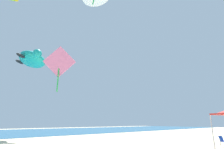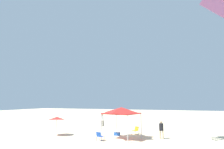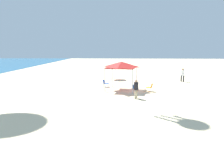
{
  "view_description": "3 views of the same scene",
  "coord_description": "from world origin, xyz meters",
  "px_view_note": "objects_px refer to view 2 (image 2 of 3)",
  "views": [
    {
      "loc": [
        -16.22,
        0.15,
        1.86
      ],
      "look_at": [
        -2.94,
        14.7,
        7.28
      ],
      "focal_mm": 27.87,
      "sensor_mm": 36.0,
      "label": 1
    },
    {
      "loc": [
        -7.73,
        21.79,
        3.61
      ],
      "look_at": [
        -2.94,
        9.42,
        5.41
      ],
      "focal_mm": 31.5,
      "sensor_mm": 36.0,
      "label": 2
    },
    {
      "loc": [
        -22.61,
        3.09,
        4.46
      ],
      "look_at": [
        -1.69,
        4.09,
        1.66
      ],
      "focal_mm": 32.42,
      "sensor_mm": 36.0,
      "label": 3
    }
  ],
  "objects_px": {
    "folding_chair_left_of_tent": "(100,136)",
    "cooler_box": "(117,134)",
    "canopy_tent": "(121,111)",
    "folding_chair_facing_ocean": "(136,130)",
    "person_far_stroller": "(161,128)",
    "beach_umbrella": "(57,118)",
    "person_kite_handler": "(102,119)"
  },
  "relations": [
    {
      "from": "folding_chair_left_of_tent",
      "to": "cooler_box",
      "type": "height_order",
      "value": "folding_chair_left_of_tent"
    },
    {
      "from": "canopy_tent",
      "to": "cooler_box",
      "type": "xyz_separation_m",
      "value": [
        1.0,
        -1.45,
        -2.46
      ]
    },
    {
      "from": "canopy_tent",
      "to": "folding_chair_facing_ocean",
      "type": "distance_m",
      "value": 3.72
    },
    {
      "from": "person_far_stroller",
      "to": "beach_umbrella",
      "type": "bearing_deg",
      "value": -142.84
    },
    {
      "from": "beach_umbrella",
      "to": "cooler_box",
      "type": "xyz_separation_m",
      "value": [
        -6.03,
        -2.3,
        -1.57
      ]
    },
    {
      "from": "beach_umbrella",
      "to": "folding_chair_facing_ocean",
      "type": "distance_m",
      "value": 8.66
    },
    {
      "from": "cooler_box",
      "to": "canopy_tent",
      "type": "bearing_deg",
      "value": 124.54
    },
    {
      "from": "folding_chair_left_of_tent",
      "to": "canopy_tent",
      "type": "bearing_deg",
      "value": -118.16
    },
    {
      "from": "canopy_tent",
      "to": "person_far_stroller",
      "type": "relative_size",
      "value": 2.05
    },
    {
      "from": "folding_chair_left_of_tent",
      "to": "folding_chair_facing_ocean",
      "type": "height_order",
      "value": "same"
    },
    {
      "from": "beach_umbrella",
      "to": "folding_chair_facing_ocean",
      "type": "xyz_separation_m",
      "value": [
        -7.68,
        -3.79,
        -1.3
      ]
    },
    {
      "from": "beach_umbrella",
      "to": "canopy_tent",
      "type": "bearing_deg",
      "value": -173.05
    },
    {
      "from": "folding_chair_left_of_tent",
      "to": "person_far_stroller",
      "type": "distance_m",
      "value": 6.03
    },
    {
      "from": "folding_chair_facing_ocean",
      "to": "person_far_stroller",
      "type": "xyz_separation_m",
      "value": [
        -2.98,
        1.65,
        0.52
      ]
    },
    {
      "from": "beach_umbrella",
      "to": "folding_chair_facing_ocean",
      "type": "relative_size",
      "value": 2.51
    },
    {
      "from": "folding_chair_left_of_tent",
      "to": "folding_chair_facing_ocean",
      "type": "xyz_separation_m",
      "value": [
        -2.16,
        -4.77,
        0.0
      ]
    },
    {
      "from": "beach_umbrella",
      "to": "folding_chair_left_of_tent",
      "type": "distance_m",
      "value": 5.76
    },
    {
      "from": "canopy_tent",
      "to": "person_kite_handler",
      "type": "height_order",
      "value": "canopy_tent"
    },
    {
      "from": "person_kite_handler",
      "to": "person_far_stroller",
      "type": "relative_size",
      "value": 1.03
    },
    {
      "from": "canopy_tent",
      "to": "folding_chair_facing_ocean",
      "type": "height_order",
      "value": "canopy_tent"
    },
    {
      "from": "person_kite_handler",
      "to": "cooler_box",
      "type": "bearing_deg",
      "value": -110.28
    },
    {
      "from": "folding_chair_facing_ocean",
      "to": "cooler_box",
      "type": "xyz_separation_m",
      "value": [
        1.65,
        1.49,
        -0.27
      ]
    },
    {
      "from": "cooler_box",
      "to": "person_kite_handler",
      "type": "distance_m",
      "value": 8.11
    },
    {
      "from": "cooler_box",
      "to": "person_kite_handler",
      "type": "relative_size",
      "value": 0.37
    },
    {
      "from": "canopy_tent",
      "to": "beach_umbrella",
      "type": "distance_m",
      "value": 7.13
    },
    {
      "from": "folding_chair_left_of_tent",
      "to": "person_kite_handler",
      "type": "relative_size",
      "value": 0.47
    },
    {
      "from": "canopy_tent",
      "to": "person_kite_handler",
      "type": "bearing_deg",
      "value": -54.91
    },
    {
      "from": "folding_chair_left_of_tent",
      "to": "cooler_box",
      "type": "distance_m",
      "value": 3.34
    },
    {
      "from": "canopy_tent",
      "to": "beach_umbrella",
      "type": "bearing_deg",
      "value": 6.95
    },
    {
      "from": "canopy_tent",
      "to": "folding_chair_facing_ocean",
      "type": "xyz_separation_m",
      "value": [
        -0.66,
        -2.93,
        -2.19
      ]
    },
    {
      "from": "folding_chair_left_of_tent",
      "to": "person_kite_handler",
      "type": "height_order",
      "value": "person_kite_handler"
    },
    {
      "from": "canopy_tent",
      "to": "person_kite_handler",
      "type": "xyz_separation_m",
      "value": [
        5.64,
        -8.03,
        -1.63
      ]
    }
  ]
}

